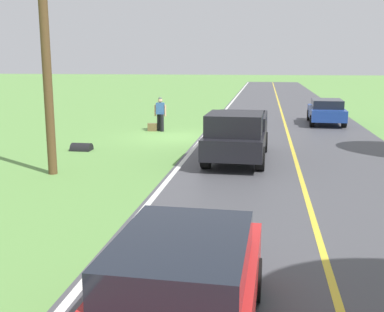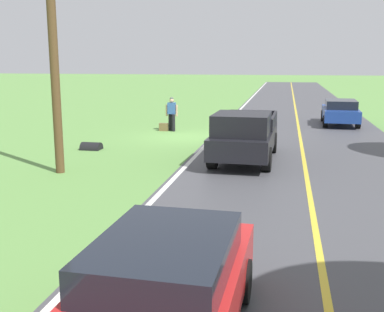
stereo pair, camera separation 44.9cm
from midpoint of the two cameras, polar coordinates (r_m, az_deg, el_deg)
The scene contains 11 objects.
ground_plane at distance 22.47m, azimuth -0.34°, elevation 2.32°, with size 200.00×200.00×0.00m, color #609347.
road_surface at distance 22.05m, azimuth 13.55°, elevation 1.83°, with size 8.40×120.00×0.00m, color #47474C.
lane_edge_line at distance 22.24m, azimuth 3.15°, elevation 2.22°, with size 0.16×117.60×0.00m, color silver.
lane_centre_line at distance 22.05m, azimuth 13.55°, elevation 1.84°, with size 0.14×117.60×0.00m, color gold.
hitchhiker_walking at distance 24.28m, azimuth -1.92°, elevation 5.34°, with size 0.62×0.51×1.75m.
suitcase_carried at distance 24.39m, azimuth -2.91°, elevation 3.51°, with size 0.20×0.46×0.40m, color brown.
pickup_truck_passing at distance 16.99m, azimuth 7.11°, elevation 2.57°, with size 2.22×5.46×1.82m.
sedan_ahead_same_lane at distance 6.10m, azimuth -1.43°, elevation -15.97°, with size 2.02×4.45×1.41m.
sedan_near_oncoming at distance 28.01m, azimuth 17.89°, elevation 5.14°, with size 2.04×4.46×1.41m.
utility_pole_roadside at distance 15.44m, azimuth -15.49°, elevation 11.00°, with size 0.28×0.28×7.10m, color brown.
drainage_culvert at distance 19.66m, azimuth -11.40°, elevation 0.77°, with size 0.60×0.60×0.80m, color black.
Camera 2 is at (-4.67, 21.70, 3.56)m, focal length 44.20 mm.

